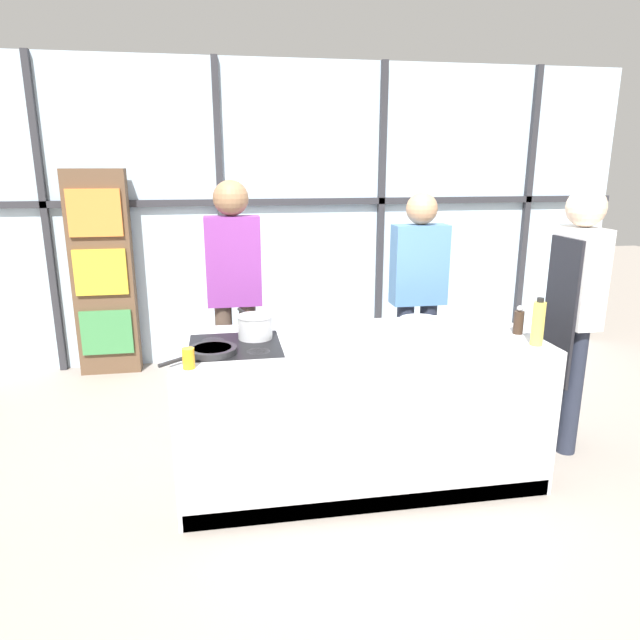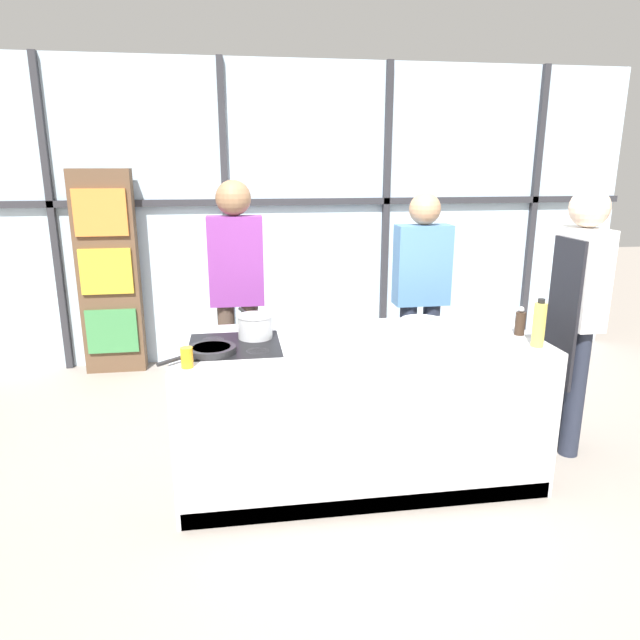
% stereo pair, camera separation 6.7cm
% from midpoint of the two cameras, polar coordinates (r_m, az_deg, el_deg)
% --- Properties ---
extents(ground_plane, '(18.00, 18.00, 0.00)m').
position_cam_midpoint_polar(ground_plane, '(3.73, 3.17, -14.98)').
color(ground_plane, gray).
extents(back_window_wall, '(6.40, 0.10, 2.80)m').
position_cam_midpoint_polar(back_window_wall, '(5.57, -2.15, 10.38)').
color(back_window_wall, silver).
rests_on(back_window_wall, ground_plane).
extents(bookshelf, '(0.53, 0.19, 1.85)m').
position_cam_midpoint_polar(bookshelf, '(5.50, -21.21, 4.27)').
color(bookshelf, brown).
rests_on(bookshelf, ground_plane).
extents(demo_island, '(2.14, 0.88, 0.88)m').
position_cam_midpoint_polar(demo_island, '(3.53, 3.25, -8.79)').
color(demo_island, silver).
rests_on(demo_island, ground_plane).
extents(chef, '(0.24, 0.39, 1.75)m').
position_cam_midpoint_polar(chef, '(4.02, 23.61, 1.61)').
color(chef, '#232838').
rests_on(chef, ground_plane).
extents(spectator_far_left, '(0.39, 0.25, 1.78)m').
position_cam_midpoint_polar(spectator_far_left, '(4.19, -9.03, 3.61)').
color(spectator_far_left, '#47382D').
rests_on(spectator_far_left, ground_plane).
extents(spectator_center_left, '(0.42, 0.24, 1.68)m').
position_cam_midpoint_polar(spectator_center_left, '(4.45, 9.37, 3.21)').
color(spectator_center_left, '#232838').
rests_on(spectator_center_left, ground_plane).
extents(frying_pan, '(0.40, 0.37, 0.04)m').
position_cam_midpoint_polar(frying_pan, '(3.16, -11.42, -3.01)').
color(frying_pan, '#232326').
rests_on(frying_pan, demo_island).
extents(saucepan, '(0.21, 0.38, 0.14)m').
position_cam_midpoint_polar(saucepan, '(3.40, -7.08, -0.60)').
color(saucepan, silver).
rests_on(saucepan, demo_island).
extents(white_plate, '(0.28, 0.28, 0.01)m').
position_cam_midpoint_polar(white_plate, '(3.81, 9.53, 0.01)').
color(white_plate, white).
rests_on(white_plate, demo_island).
extents(mixing_bowl, '(0.21, 0.21, 0.06)m').
position_cam_midpoint_polar(mixing_bowl, '(3.63, 9.87, -0.33)').
color(mixing_bowl, silver).
rests_on(mixing_bowl, demo_island).
extents(oil_bottle, '(0.07, 0.07, 0.28)m').
position_cam_midpoint_polar(oil_bottle, '(3.44, 20.46, -0.29)').
color(oil_bottle, '#E0CC4C').
rests_on(oil_bottle, demo_island).
extents(pepper_grinder, '(0.06, 0.06, 0.18)m').
position_cam_midpoint_polar(pepper_grinder, '(3.65, 18.76, -0.13)').
color(pepper_grinder, '#332319').
rests_on(pepper_grinder, demo_island).
extents(juice_glass_near, '(0.06, 0.06, 0.11)m').
position_cam_midpoint_polar(juice_glass_near, '(2.96, -13.64, -3.75)').
color(juice_glass_near, orange).
rests_on(juice_glass_near, demo_island).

